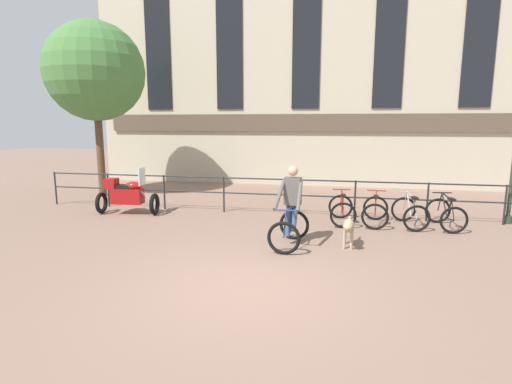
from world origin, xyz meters
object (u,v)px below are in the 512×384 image
parked_motorcycle (127,195)px  parked_bicycle_mid_left (375,211)px  parked_bicycle_far_end (446,214)px  parked_bicycle_near_lamp (342,210)px  parked_bicycle_mid_right (410,213)px  dog (349,227)px  cyclist_with_bike (291,210)px

parked_motorcycle → parked_bicycle_mid_left: (6.90, 0.16, -0.20)m
parked_bicycle_mid_left → parked_bicycle_far_end: same height
parked_bicycle_near_lamp → parked_bicycle_mid_left: (0.84, 0.00, 0.00)m
parked_motorcycle → parked_bicycle_far_end: 8.59m
parked_motorcycle → parked_bicycle_mid_right: parked_motorcycle is taller
parked_motorcycle → parked_bicycle_near_lamp: bearing=-93.7°
dog → parked_bicycle_near_lamp: 2.11m
dog → parked_bicycle_mid_right: 2.63m
parked_bicycle_mid_left → parked_bicycle_far_end: (1.69, 0.00, 0.00)m
parked_motorcycle → parked_bicycle_near_lamp: size_ratio=1.54×
parked_bicycle_mid_left → parked_bicycle_mid_right: 0.85m
parked_motorcycle → parked_bicycle_mid_left: parked_motorcycle is taller
parked_bicycle_mid_left → parked_bicycle_mid_right: (0.85, 0.00, -0.00)m
parked_motorcycle → parked_bicycle_mid_left: bearing=-93.9°
dog → parked_bicycle_near_lamp: (-0.12, 2.11, -0.09)m
parked_motorcycle → parked_bicycle_mid_right: 7.75m
parked_bicycle_far_end → cyclist_with_bike: bearing=23.7°
dog → parked_bicycle_far_end: (2.41, 2.11, -0.09)m
cyclist_with_bike → parked_bicycle_near_lamp: (1.10, 2.14, -0.41)m
parked_motorcycle → parked_bicycle_far_end: (8.59, 0.16, -0.20)m
dog → parked_bicycle_mid_left: (0.72, 2.11, -0.09)m
cyclist_with_bike → parked_bicycle_mid_left: (1.94, 2.14, -0.41)m
dog → parked_bicycle_mid_left: size_ratio=0.85×
cyclist_with_bike → parked_bicycle_far_end: (3.63, 2.14, -0.41)m
cyclist_with_bike → parked_bicycle_near_lamp: bearing=67.7°
parked_bicycle_near_lamp → parked_bicycle_far_end: size_ratio=0.97×
parked_motorcycle → parked_bicycle_near_lamp: parked_motorcycle is taller
parked_motorcycle → parked_bicycle_near_lamp: 6.06m
cyclist_with_bike → parked_bicycle_mid_left: cyclist_with_bike is taller
parked_motorcycle → parked_bicycle_far_end: size_ratio=1.50×
parked_bicycle_mid_right → parked_bicycle_far_end: (0.84, -0.00, 0.00)m
parked_bicycle_near_lamp → parked_bicycle_mid_right: same height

